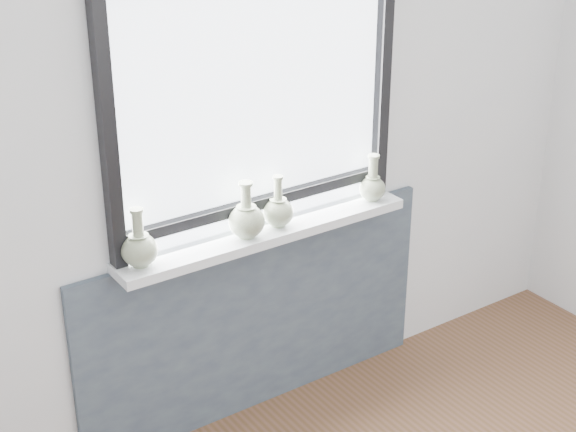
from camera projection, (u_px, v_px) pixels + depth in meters
back_wall at (251, 129)px, 3.50m from camera, size 3.60×0.02×2.60m
apron_panel at (258, 320)px, 3.84m from camera, size 1.70×0.03×0.86m
windowsill at (266, 233)px, 3.60m from camera, size 1.32×0.18×0.04m
window at (256, 98)px, 3.41m from camera, size 1.30×0.06×1.05m
vase_a at (139, 247)px, 3.28m from camera, size 0.14×0.14×0.23m
vase_b at (247, 219)px, 3.50m from camera, size 0.15×0.15×0.24m
vase_c at (278, 210)px, 3.60m from camera, size 0.13×0.13×0.22m
vase_d at (372, 186)px, 3.84m from camera, size 0.11×0.11×0.21m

